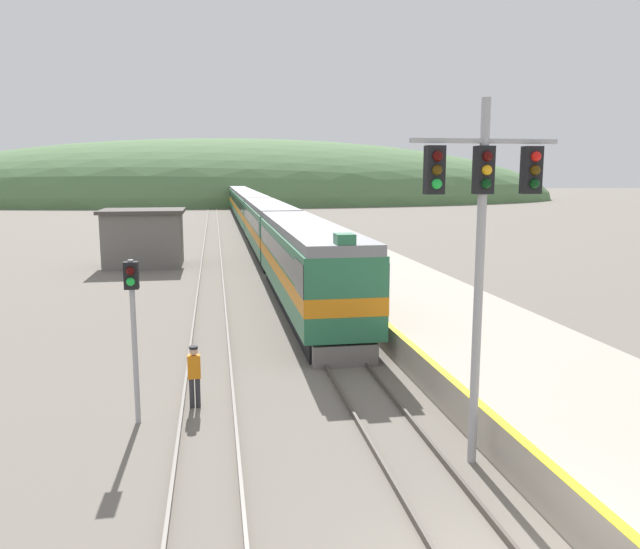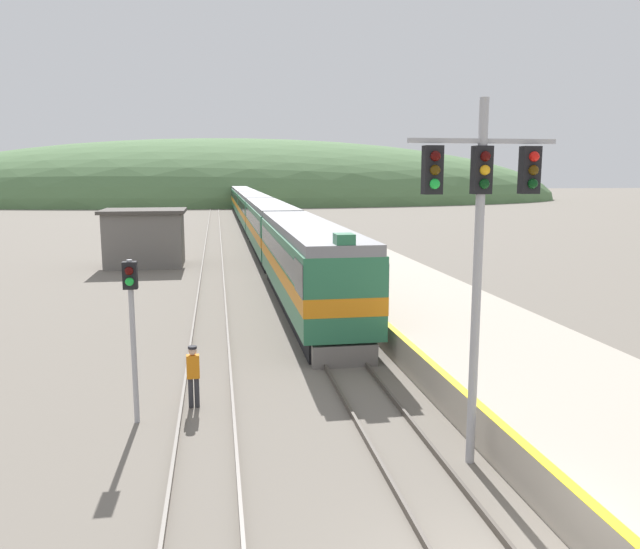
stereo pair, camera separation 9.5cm
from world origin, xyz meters
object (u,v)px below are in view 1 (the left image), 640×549
Objects in this scene: carriage_fourth at (243,202)px; signal_mast_main at (482,218)px; carriage_third at (252,211)px; express_train_lead_car at (306,263)px; carriage_second at (268,227)px; signal_post_siding at (133,308)px; carriage_fifth at (238,197)px; track_worker at (194,373)px.

signal_mast_main is at bearing -89.03° from carriage_fourth.
carriage_third and carriage_fourth have the same top height.
express_train_lead_car is 0.91× the size of carriage_second.
carriage_fourth is at bearing 90.00° from carriage_second.
carriage_fourth is (0.00, 43.87, 0.00)m from carriage_second.
carriage_fourth is 78.44m from signal_post_siding.
carriage_second is at bearing -90.00° from carriage_third.
carriage_fifth is 2.58× the size of signal_mast_main.
signal_mast_main is (1.39, -81.82, 3.33)m from carriage_fourth.
carriage_second is 1.00× the size of carriage_third.
signal_post_siding reaches higher than carriage_fifth.
carriage_second is 43.87m from carriage_fourth.
signal_mast_main is 1.86× the size of signal_post_siding.
carriage_fourth is 1.00× the size of carriage_fifth.
signal_mast_main is (1.39, -37.95, 3.33)m from carriage_second.
express_train_lead_car reaches higher than signal_post_siding.
signal_post_siding is at bearing -100.67° from carriage_second.
carriage_fourth is 21.94m from carriage_fifth.
signal_post_siding is (-7.86, 3.65, -2.49)m from signal_mast_main.
carriage_second is 21.94m from carriage_third.
signal_post_siding is (-6.46, -34.30, 0.84)m from carriage_second.
express_train_lead_car reaches higher than carriage_fifth.
carriage_fifth is at bearing 90.00° from express_train_lead_car.
express_train_lead_car reaches higher than carriage_second.
carriage_second is 1.00× the size of carriage_fourth.
track_worker is at bearing -112.30° from express_train_lead_car.
carriage_second is 4.80× the size of signal_post_siding.
carriage_fifth is at bearing 90.00° from carriage_second.
express_train_lead_car is 87.05m from carriage_fifth.
carriage_third is 1.00× the size of carriage_fifth.
carriage_fifth reaches higher than track_worker.
carriage_second is at bearing 81.50° from track_worker.
carriage_second is at bearing 90.00° from express_train_lead_car.
carriage_second is 1.00× the size of carriage_fifth.
carriage_fourth is (0.00, 65.12, -0.01)m from express_train_lead_car.
track_worker is at bearing -98.50° from carriage_second.
signal_mast_main is (1.39, -59.88, 3.33)m from carriage_third.
carriage_second is 33.82m from track_worker.
track_worker is at bearing -93.70° from carriage_fourth.
carriage_third is (0.00, 43.18, -0.01)m from express_train_lead_car.
carriage_third is at bearing 91.33° from signal_mast_main.
carriage_third is 59.99m from signal_mast_main.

